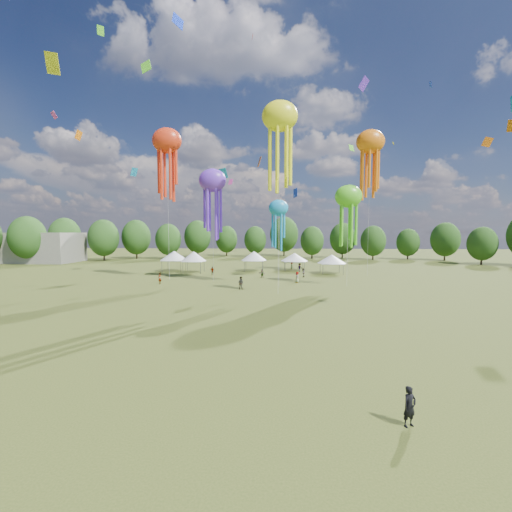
{
  "coord_description": "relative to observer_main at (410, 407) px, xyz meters",
  "views": [
    {
      "loc": [
        1.62,
        -14.63,
        8.12
      ],
      "look_at": [
        -0.02,
        15.0,
        6.0
      ],
      "focal_mm": 23.4,
      "sensor_mm": 36.0,
      "label": 1
    }
  ],
  "objects": [
    {
      "name": "small_kites",
      "position": [
        -6.37,
        41.02,
        28.7
      ],
      "size": [
        77.97,
        53.37,
        45.7
      ],
      "color": "#6C30D6",
      "rests_on": "ground"
    },
    {
      "name": "treeline",
      "position": [
        -11.16,
        63.38,
        5.69
      ],
      "size": [
        201.57,
        95.24,
        13.43
      ],
      "color": "#38281C",
      "rests_on": "ground"
    },
    {
      "name": "spectators_far",
      "position": [
        -6.05,
        47.87,
        -0.02
      ],
      "size": [
        24.05,
        23.39,
        1.81
      ],
      "color": "gray",
      "rests_on": "ground"
    },
    {
      "name": "spectator_near",
      "position": [
        -10.44,
        33.1,
        0.06
      ],
      "size": [
        1.08,
        0.97,
        1.83
      ],
      "primitive_type": "imported",
      "rotation": [
        0.0,
        0.0,
        2.76
      ],
      "color": "gray",
      "rests_on": "ground"
    },
    {
      "name": "hangar",
      "position": [
        -79.29,
        72.86,
        3.15
      ],
      "size": [
        40.0,
        12.0,
        8.0
      ],
      "primitive_type": "cube",
      "color": "gray",
      "rests_on": "ground"
    },
    {
      "name": "festival_tents",
      "position": [
        -11.14,
        54.1,
        2.25
      ],
      "size": [
        37.55,
        10.31,
        4.29
      ],
      "color": "#47474C",
      "rests_on": "ground"
    },
    {
      "name": "show_kites",
      "position": [
        -5.4,
        41.12,
        18.13
      ],
      "size": [
        40.54,
        22.5,
        26.89
      ],
      "color": "#6C30D6",
      "rests_on": "ground"
    },
    {
      "name": "ground",
      "position": [
        -7.29,
        0.86,
        -0.85
      ],
      "size": [
        300.0,
        300.0,
        0.0
      ],
      "primitive_type": "plane",
      "color": "#384416",
      "rests_on": "ground"
    },
    {
      "name": "observer_main",
      "position": [
        0.0,
        0.0,
        0.0
      ],
      "size": [
        0.74,
        0.64,
        1.7
      ],
      "primitive_type": "imported",
      "rotation": [
        0.0,
        0.0,
        0.45
      ],
      "color": "black",
      "rests_on": "ground"
    }
  ]
}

